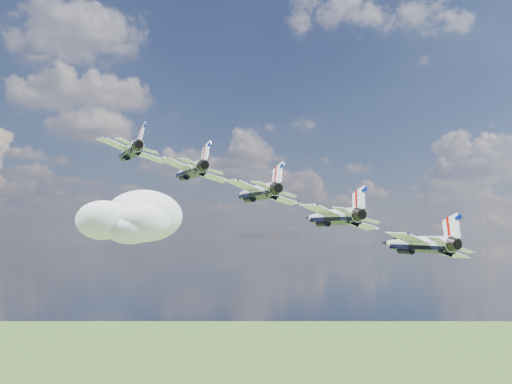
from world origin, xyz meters
name	(u,v)px	position (x,y,z in m)	size (l,w,h in m)	color
cloud_far	(122,219)	(32.86, 227.37, 158.18)	(59.44, 46.70, 23.35)	white
jet_0	(129,151)	(-10.94, 26.86, 163.28)	(10.13, 15.01, 4.48)	silver
jet_1	(189,170)	(-3.85, 18.54, 159.70)	(10.13, 15.01, 4.48)	white
jet_2	(256,192)	(3.24, 10.22, 156.12)	(10.13, 15.01, 4.48)	white
jet_3	(331,216)	(10.33, 1.90, 152.54)	(10.13, 15.01, 4.48)	white
jet_4	(416,243)	(17.42, -6.42, 148.96)	(10.13, 15.01, 4.48)	white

